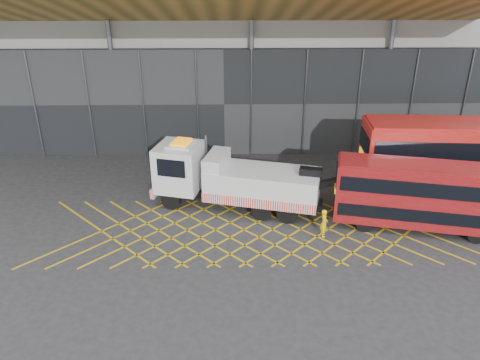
{
  "coord_description": "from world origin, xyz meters",
  "views": [
    {
      "loc": [
        2.55,
        -22.61,
        13.85
      ],
      "look_at": [
        3.0,
        1.5,
        2.4
      ],
      "focal_mm": 35.0,
      "sensor_mm": 36.0,
      "label": 1
    }
  ],
  "objects_px": {
    "bus_towed": "(424,194)",
    "worker": "(324,223)",
    "bus_second": "(468,158)",
    "recovery_truck": "(230,178)"
  },
  "relations": [
    {
      "from": "recovery_truck",
      "to": "worker",
      "type": "height_order",
      "value": "recovery_truck"
    },
    {
      "from": "bus_second",
      "to": "recovery_truck",
      "type": "bearing_deg",
      "value": -173.94
    },
    {
      "from": "bus_towed",
      "to": "worker",
      "type": "relative_size",
      "value": 6.08
    },
    {
      "from": "bus_towed",
      "to": "bus_second",
      "type": "relative_size",
      "value": 0.77
    },
    {
      "from": "bus_towed",
      "to": "worker",
      "type": "distance_m",
      "value": 5.74
    },
    {
      "from": "recovery_truck",
      "to": "worker",
      "type": "xyz_separation_m",
      "value": [
        5.11,
        -3.49,
        -1.08
      ]
    },
    {
      "from": "worker",
      "to": "bus_second",
      "type": "bearing_deg",
      "value": -62.47
    },
    {
      "from": "recovery_truck",
      "to": "bus_second",
      "type": "height_order",
      "value": "bus_second"
    },
    {
      "from": "recovery_truck",
      "to": "worker",
      "type": "relative_size",
      "value": 7.24
    },
    {
      "from": "bus_second",
      "to": "worker",
      "type": "height_order",
      "value": "bus_second"
    }
  ]
}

